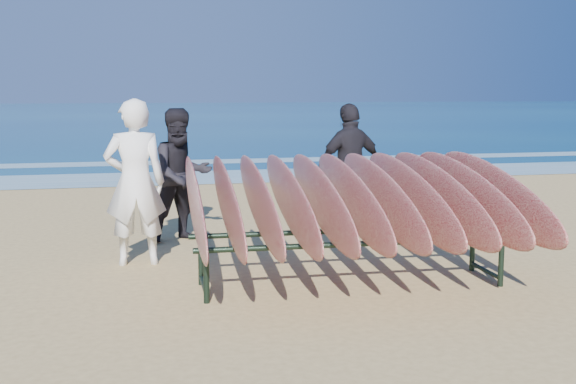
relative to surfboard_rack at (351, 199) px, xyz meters
name	(u,v)px	position (x,y,z in m)	size (l,w,h in m)	color
ground	(307,307)	(-0.60, -0.61, -0.88)	(120.00, 120.00, 0.00)	tan
ocean	(143,113)	(-0.60, 54.39, -0.88)	(160.00, 160.00, 0.00)	navy
foam_near	(198,177)	(-0.60, 9.39, -0.87)	(160.00, 160.00, 0.00)	white
foam_far	(185,162)	(-0.60, 12.89, -0.88)	(160.00, 160.00, 0.00)	white
surfboard_rack	(351,199)	(0.00, 0.00, 0.00)	(3.24, 2.90, 1.41)	black
person_white	(135,182)	(-2.09, 1.42, 0.05)	(0.68, 0.45, 1.87)	white
person_dark_a	(181,175)	(-1.48, 2.59, -0.02)	(0.84, 0.66, 1.73)	black
person_dark_b	(350,167)	(0.89, 2.81, 0.01)	(1.04, 0.43, 1.78)	black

